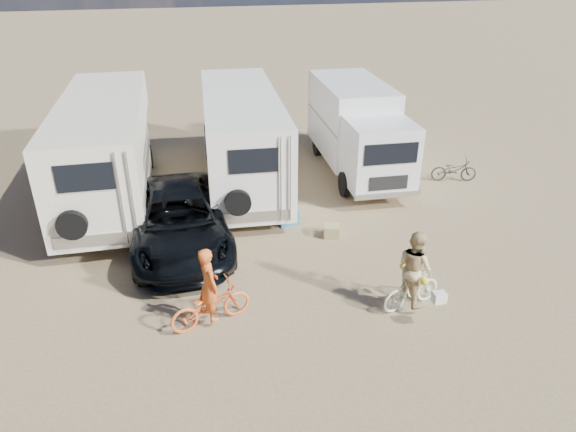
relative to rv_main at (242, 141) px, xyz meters
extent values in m
plane|color=#907956|center=(0.25, -6.83, -1.61)|extent=(140.00, 140.00, 0.00)
imported|color=black|center=(-2.40, -3.78, -0.82)|extent=(2.69, 5.69, 1.57)
imported|color=#E35B22|center=(-1.93, -7.51, -1.12)|extent=(1.98, 1.17, 0.98)
imported|color=beige|center=(2.68, -7.97, -1.13)|extent=(1.64, 0.83, 0.95)
imported|color=#CF571F|center=(-1.93, -7.51, -0.73)|extent=(0.59, 0.74, 1.76)
imported|color=tan|center=(2.68, -7.97, -0.70)|extent=(0.89, 1.03, 1.82)
imported|color=#292C29|center=(7.41, -1.43, -1.19)|extent=(1.70, 0.95, 0.84)
cube|color=#28678F|center=(0.83, -3.26, -1.37)|extent=(0.68, 0.56, 0.48)
cube|color=#938854|center=(1.90, -4.34, -1.43)|extent=(0.55, 0.55, 0.36)
camera|label=1|loc=(-2.42, -17.01, 5.92)|focal=32.61mm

